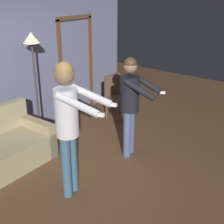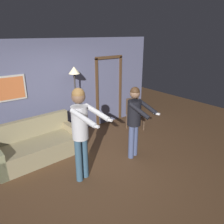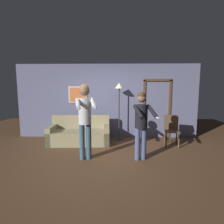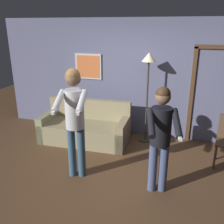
# 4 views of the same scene
# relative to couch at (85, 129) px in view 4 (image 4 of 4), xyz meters

# --- Properties ---
(ground_plane) EXTENTS (12.00, 12.00, 0.00)m
(ground_plane) POSITION_rel_couch_xyz_m (0.85, -1.25, -0.28)
(ground_plane) COLOR #533722
(back_wall_assembly) EXTENTS (6.40, 0.10, 2.60)m
(back_wall_assembly) POSITION_rel_couch_xyz_m (0.87, 0.77, 1.02)
(back_wall_assembly) COLOR slate
(back_wall_assembly) RESTS_ON ground_plane
(couch) EXTENTS (1.94, 0.93, 0.87)m
(couch) POSITION_rel_couch_xyz_m (0.00, 0.00, 0.00)
(couch) COLOR gray
(couch) RESTS_ON ground_plane
(torchiere_lamp) EXTENTS (0.29, 0.29, 1.93)m
(torchiere_lamp) POSITION_rel_couch_xyz_m (1.27, 0.40, 1.27)
(torchiere_lamp) COLOR #332D28
(torchiere_lamp) RESTS_ON ground_plane
(person_standing_left) EXTENTS (0.56, 0.79, 1.84)m
(person_standing_left) POSITION_rel_couch_xyz_m (0.42, -1.32, 0.86)
(person_standing_left) COLOR #314E64
(person_standing_left) RESTS_ON ground_plane
(person_standing_right) EXTENTS (0.54, 0.66, 1.66)m
(person_standing_right) POSITION_rel_couch_xyz_m (1.77, -1.32, 0.72)
(person_standing_right) COLOR #3E486C
(person_standing_right) RESTS_ON ground_plane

